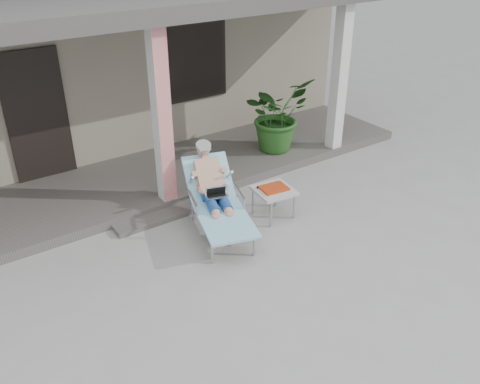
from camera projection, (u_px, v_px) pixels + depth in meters
ground at (248, 276)px, 6.40m from camera, size 60.00×60.00×0.00m
house at (64, 46)px, 10.29m from camera, size 10.40×5.40×3.30m
porch_deck at (145, 181)px, 8.53m from camera, size 10.00×2.00×0.15m
porch_overhang at (129, 13)px, 7.19m from camera, size 10.00×2.30×2.85m
porch_step at (178, 212)px, 7.72m from camera, size 2.00×0.30×0.07m
lounger at (215, 183)px, 7.09m from camera, size 1.14×1.85×1.16m
side_table at (274, 192)px, 7.48m from camera, size 0.61×0.61×0.49m
potted_palm at (277, 115)px, 9.23m from camera, size 1.36×1.23×1.32m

